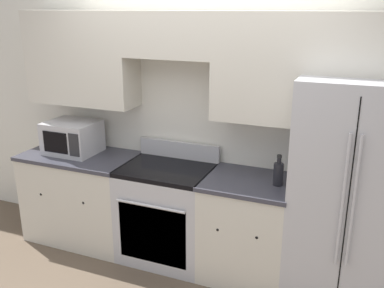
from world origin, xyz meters
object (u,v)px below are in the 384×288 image
at_px(microwave, 73,137).
at_px(refrigerator, 350,193).
at_px(oven_range, 167,212).
at_px(bottle, 278,173).

bearing_deg(microwave, refrigerator, 0.64).
bearing_deg(refrigerator, oven_range, -177.78).
relative_size(microwave, bottle, 1.90).
height_order(microwave, bottle, microwave).
xyz_separation_m(oven_range, microwave, (-1.02, 0.03, 0.59)).
relative_size(oven_range, refrigerator, 0.59).
bearing_deg(microwave, oven_range, -1.74).
distance_m(oven_range, microwave, 1.18).
bearing_deg(refrigerator, microwave, -179.36).
xyz_separation_m(refrigerator, bottle, (-0.54, -0.07, 0.10)).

